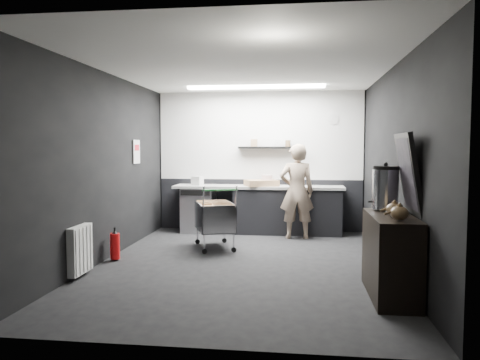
# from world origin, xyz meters

# --- Properties ---
(floor) EXTENTS (5.50, 5.50, 0.00)m
(floor) POSITION_xyz_m (0.00, 0.00, 0.00)
(floor) COLOR black
(floor) RESTS_ON ground
(ceiling) EXTENTS (5.50, 5.50, 0.00)m
(ceiling) POSITION_xyz_m (0.00, 0.00, 2.70)
(ceiling) COLOR white
(ceiling) RESTS_ON wall_back
(wall_back) EXTENTS (5.50, 0.00, 5.50)m
(wall_back) POSITION_xyz_m (0.00, 2.75, 1.35)
(wall_back) COLOR black
(wall_back) RESTS_ON floor
(wall_front) EXTENTS (5.50, 0.00, 5.50)m
(wall_front) POSITION_xyz_m (0.00, -2.75, 1.35)
(wall_front) COLOR black
(wall_front) RESTS_ON floor
(wall_left) EXTENTS (0.00, 5.50, 5.50)m
(wall_left) POSITION_xyz_m (-2.00, 0.00, 1.35)
(wall_left) COLOR black
(wall_left) RESTS_ON floor
(wall_right) EXTENTS (0.00, 5.50, 5.50)m
(wall_right) POSITION_xyz_m (2.00, 0.00, 1.35)
(wall_right) COLOR black
(wall_right) RESTS_ON floor
(kitchen_wall_panel) EXTENTS (3.95, 0.02, 1.70)m
(kitchen_wall_panel) POSITION_xyz_m (0.00, 2.73, 1.85)
(kitchen_wall_panel) COLOR silver
(kitchen_wall_panel) RESTS_ON wall_back
(dado_panel) EXTENTS (3.95, 0.02, 1.00)m
(dado_panel) POSITION_xyz_m (0.00, 2.73, 0.50)
(dado_panel) COLOR black
(dado_panel) RESTS_ON wall_back
(floating_shelf) EXTENTS (1.20, 0.22, 0.04)m
(floating_shelf) POSITION_xyz_m (0.20, 2.62, 1.62)
(floating_shelf) COLOR black
(floating_shelf) RESTS_ON wall_back
(wall_clock) EXTENTS (0.20, 0.03, 0.20)m
(wall_clock) POSITION_xyz_m (1.40, 2.72, 2.15)
(wall_clock) COLOR silver
(wall_clock) RESTS_ON wall_back
(poster) EXTENTS (0.02, 0.30, 0.40)m
(poster) POSITION_xyz_m (-1.98, 1.30, 1.55)
(poster) COLOR silver
(poster) RESTS_ON wall_left
(poster_red_band) EXTENTS (0.02, 0.22, 0.10)m
(poster_red_band) POSITION_xyz_m (-1.98, 1.30, 1.62)
(poster_red_band) COLOR red
(poster_red_band) RESTS_ON poster
(radiator) EXTENTS (0.10, 0.50, 0.60)m
(radiator) POSITION_xyz_m (-1.94, -0.90, 0.35)
(radiator) COLOR silver
(radiator) RESTS_ON wall_left
(ceiling_strip) EXTENTS (2.40, 0.20, 0.04)m
(ceiling_strip) POSITION_xyz_m (0.00, 1.85, 2.67)
(ceiling_strip) COLOR white
(ceiling_strip) RESTS_ON ceiling
(prep_counter) EXTENTS (3.20, 0.61, 0.90)m
(prep_counter) POSITION_xyz_m (0.14, 2.42, 0.46)
(prep_counter) COLOR black
(prep_counter) RESTS_ON floor
(person) EXTENTS (0.66, 0.48, 1.69)m
(person) POSITION_xyz_m (0.73, 1.97, 0.84)
(person) COLOR beige
(person) RESTS_ON floor
(shopping_cart) EXTENTS (0.83, 1.09, 1.00)m
(shopping_cart) POSITION_xyz_m (-0.58, 0.99, 0.48)
(shopping_cart) COLOR silver
(shopping_cart) RESTS_ON floor
(sideboard) EXTENTS (0.51, 1.19, 1.78)m
(sideboard) POSITION_xyz_m (1.77, -1.16, 0.57)
(sideboard) COLOR black
(sideboard) RESTS_ON floor
(fire_extinguisher) EXTENTS (0.14, 0.14, 0.45)m
(fire_extinguisher) POSITION_xyz_m (-1.85, -0.01, 0.22)
(fire_extinguisher) COLOR red
(fire_extinguisher) RESTS_ON floor
(cardboard_box) EXTENTS (0.69, 0.62, 0.11)m
(cardboard_box) POSITION_xyz_m (0.07, 2.37, 0.96)
(cardboard_box) COLOR #987651
(cardboard_box) RESTS_ON prep_counter
(pink_tub) EXTENTS (0.20, 0.20, 0.20)m
(pink_tub) POSITION_xyz_m (0.17, 2.42, 1.00)
(pink_tub) COLOR beige
(pink_tub) RESTS_ON prep_counter
(white_container) EXTENTS (0.24, 0.22, 0.17)m
(white_container) POSITION_xyz_m (-1.16, 2.37, 0.99)
(white_container) COLOR silver
(white_container) RESTS_ON prep_counter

